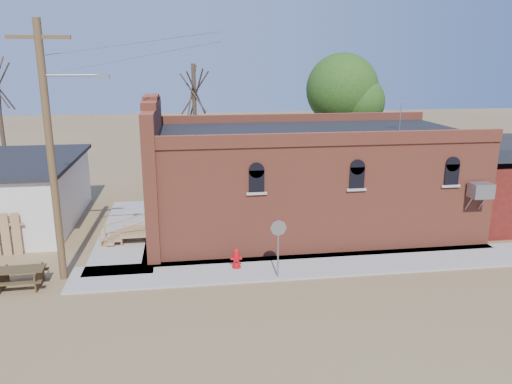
{
  "coord_description": "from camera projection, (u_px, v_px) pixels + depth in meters",
  "views": [
    {
      "loc": [
        -3.72,
        -16.37,
        7.68
      ],
      "look_at": [
        -0.81,
        3.36,
        2.4
      ],
      "focal_mm": 35.0,
      "sensor_mm": 36.0,
      "label": 1
    }
  ],
  "objects": [
    {
      "name": "ground",
      "position": [
        292.0,
        278.0,
        18.14
      ],
      "size": [
        120.0,
        120.0,
        0.0
      ],
      "primitive_type": "plane",
      "color": "brown",
      "rests_on": "ground"
    },
    {
      "name": "sidewalk_south",
      "position": [
        325.0,
        265.0,
        19.2
      ],
      "size": [
        19.0,
        2.2,
        0.08
      ],
      "primitive_type": "cube",
      "color": "#9E9991",
      "rests_on": "ground"
    },
    {
      "name": "sidewalk_west",
      "position": [
        130.0,
        231.0,
        22.98
      ],
      "size": [
        2.6,
        10.0,
        0.08
      ],
      "primitive_type": "cube",
      "color": "#9E9991",
      "rests_on": "ground"
    },
    {
      "name": "brick_bar",
      "position": [
        302.0,
        180.0,
        23.03
      ],
      "size": [
        16.4,
        7.97,
        6.3
      ],
      "color": "#A24931",
      "rests_on": "ground"
    },
    {
      "name": "red_shed",
      "position": [
        498.0,
        174.0,
        24.44
      ],
      "size": [
        5.4,
        6.4,
        4.3
      ],
      "color": "#540E12",
      "rests_on": "ground"
    },
    {
      "name": "utility_pole",
      "position": [
        52.0,
        149.0,
        16.92
      ],
      "size": [
        3.12,
        0.26,
        9.0
      ],
      "color": "brown",
      "rests_on": "ground"
    },
    {
      "name": "tree_bare_near",
      "position": [
        194.0,
        91.0,
        28.63
      ],
      "size": [
        2.8,
        2.8,
        7.65
      ],
      "color": "#493D2A",
      "rests_on": "ground"
    },
    {
      "name": "tree_leafy",
      "position": [
        342.0,
        90.0,
        30.38
      ],
      "size": [
        4.4,
        4.4,
        8.15
      ],
      "color": "#493D2A",
      "rests_on": "ground"
    },
    {
      "name": "fire_hydrant",
      "position": [
        236.0,
        258.0,
        18.78
      ],
      "size": [
        0.45,
        0.45,
        0.77
      ],
      "rotation": [
        0.0,
        0.0,
        -0.37
      ],
      "color": "red",
      "rests_on": "sidewalk_south"
    },
    {
      "name": "stop_sign",
      "position": [
        278.0,
        233.0,
        17.62
      ],
      "size": [
        0.59,
        0.07,
        2.18
      ],
      "rotation": [
        0.0,
        0.0,
        -0.39
      ],
      "color": "gray",
      "rests_on": "sidewalk_south"
    },
    {
      "name": "trash_barrel",
      "position": [
        151.0,
        223.0,
        22.72
      ],
      "size": [
        0.74,
        0.74,
        0.86
      ],
      "primitive_type": "cylinder",
      "rotation": [
        0.0,
        0.0,
        -0.43
      ],
      "color": "#1B598B",
      "rests_on": "sidewalk_west"
    },
    {
      "name": "picnic_table",
      "position": [
        21.0,
        275.0,
        17.35
      ],
      "size": [
        1.66,
        1.3,
        0.68
      ],
      "rotation": [
        0.0,
        0.0,
        0.04
      ],
      "color": "#45341B",
      "rests_on": "ground"
    }
  ]
}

